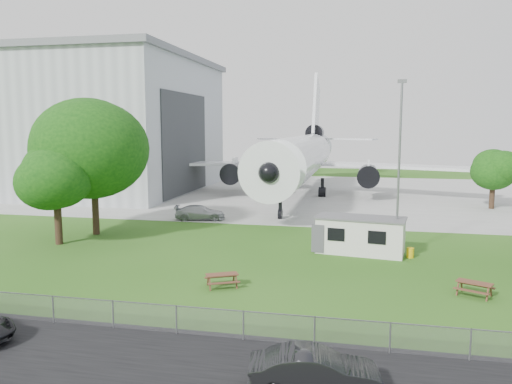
% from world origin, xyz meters
% --- Properties ---
extents(ground, '(160.00, 160.00, 0.00)m').
position_xyz_m(ground, '(0.00, 0.00, 0.00)').
color(ground, '#417225').
extents(asphalt_strip, '(120.00, 8.00, 0.02)m').
position_xyz_m(asphalt_strip, '(0.00, -13.00, 0.01)').
color(asphalt_strip, black).
rests_on(asphalt_strip, ground).
extents(concrete_apron, '(120.00, 46.00, 0.03)m').
position_xyz_m(concrete_apron, '(0.00, 38.00, 0.01)').
color(concrete_apron, '#B7B7B2').
rests_on(concrete_apron, ground).
extents(hangar, '(43.00, 31.00, 18.55)m').
position_xyz_m(hangar, '(-37.97, 36.00, 9.41)').
color(hangar, '#B2B7BC').
rests_on(hangar, ground).
extents(airliner, '(46.36, 47.73, 17.69)m').
position_xyz_m(airliner, '(-2.00, 35.86, 5.27)').
color(airliner, white).
rests_on(airliner, ground).
extents(site_cabin, '(6.91, 3.58, 2.62)m').
position_xyz_m(site_cabin, '(5.76, 6.51, 1.31)').
color(site_cabin, silver).
rests_on(site_cabin, ground).
extents(picnic_west, '(2.28, 2.14, 0.76)m').
position_xyz_m(picnic_west, '(-1.83, -2.88, 0.00)').
color(picnic_west, brown).
rests_on(picnic_west, ground).
extents(picnic_east, '(2.28, 2.14, 0.76)m').
position_xyz_m(picnic_east, '(11.77, -1.49, 0.00)').
color(picnic_east, brown).
rests_on(picnic_east, ground).
extents(fence, '(58.00, 0.04, 1.30)m').
position_xyz_m(fence, '(0.00, -9.50, 0.00)').
color(fence, gray).
rests_on(fence, ground).
extents(lamp_mast, '(0.16, 0.16, 12.00)m').
position_xyz_m(lamp_mast, '(8.20, 6.20, 6.00)').
color(lamp_mast, slate).
rests_on(lamp_mast, ground).
extents(tree_west_big, '(9.55, 9.55, 11.69)m').
position_xyz_m(tree_west_big, '(-16.01, 8.34, 6.91)').
color(tree_west_big, '#382619').
rests_on(tree_west_big, ground).
extents(tree_west_small, '(5.79, 5.79, 7.89)m').
position_xyz_m(tree_west_small, '(-16.95, 4.47, 4.98)').
color(tree_west_small, '#382619').
rests_on(tree_west_small, ground).
extents(tree_far_apron, '(5.40, 5.40, 7.08)m').
position_xyz_m(tree_far_apron, '(19.76, 29.19, 4.37)').
color(tree_far_apron, '#382619').
rests_on(tree_far_apron, ground).
extents(car_centre_sedan, '(4.70, 2.26, 1.49)m').
position_xyz_m(car_centre_sedan, '(4.34, -13.10, 0.74)').
color(car_centre_sedan, black).
rests_on(car_centre_sedan, ground).
extents(car_apron_van, '(5.12, 2.94, 1.40)m').
position_xyz_m(car_apron_van, '(-9.53, 16.33, 0.70)').
color(car_apron_van, '#AFB1B6').
rests_on(car_apron_van, ground).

